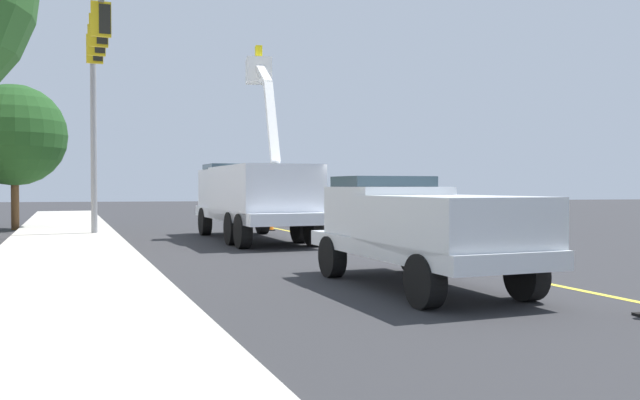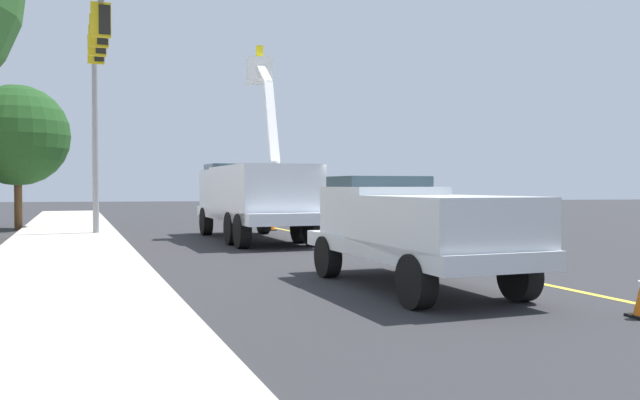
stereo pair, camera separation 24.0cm
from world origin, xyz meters
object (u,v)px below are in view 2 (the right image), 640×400
service_pickup_truck (414,227)px  traffic_cone_mid_front (357,239)px  utility_bucket_truck (253,193)px  traffic_cone_mid_rear (272,221)px  passing_minivan (331,205)px  traffic_signal_mast (98,71)px

service_pickup_truck → traffic_cone_mid_front: service_pickup_truck is taller
utility_bucket_truck → traffic_cone_mid_rear: 4.88m
service_pickup_truck → traffic_cone_mid_rear: bearing=3.4°
utility_bucket_truck → service_pickup_truck: (-11.24, -2.06, -0.49)m
utility_bucket_truck → service_pickup_truck: utility_bucket_truck is taller
passing_minivan → traffic_signal_mast: 12.41m
passing_minivan → service_pickup_truck: bearing=173.5°
service_pickup_truck → traffic_signal_mast: traffic_signal_mast is taller
service_pickup_truck → passing_minivan: 18.52m
utility_bucket_truck → passing_minivan: 8.31m
utility_bucket_truck → traffic_cone_mid_rear: size_ratio=10.40×
traffic_cone_mid_front → traffic_cone_mid_rear: traffic_cone_mid_rear is taller
service_pickup_truck → traffic_cone_mid_front: 6.80m
service_pickup_truck → traffic_cone_mid_front: bearing=-4.8°
traffic_signal_mast → passing_minivan: bearing=-55.2°
traffic_signal_mast → service_pickup_truck: bearing=-148.5°
utility_bucket_truck → traffic_cone_mid_front: (-4.50, -2.62, -1.25)m
traffic_signal_mast → traffic_cone_mid_rear: bearing=-58.0°
utility_bucket_truck → traffic_signal_mast: (0.63, 5.23, 4.16)m
utility_bucket_truck → passing_minivan: (7.16, -4.17, -0.64)m
traffic_cone_mid_rear → traffic_signal_mast: traffic_signal_mast is taller
traffic_cone_mid_front → traffic_signal_mast: (5.14, 7.85, 5.41)m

